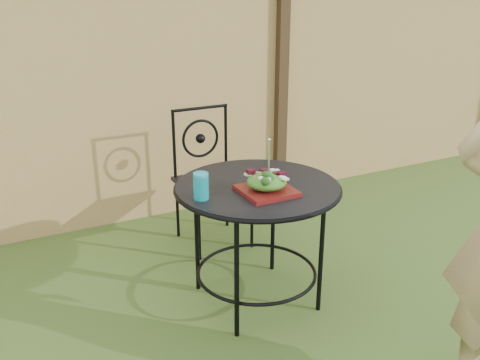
{
  "coord_description": "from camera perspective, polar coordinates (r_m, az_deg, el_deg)",
  "views": [
    {
      "loc": [
        -1.03,
        -1.64,
        1.77
      ],
      "look_at": [
        0.22,
        0.79,
        0.75
      ],
      "focal_mm": 40.0,
      "sensor_mm": 36.0,
      "label": 1
    }
  ],
  "objects": [
    {
      "name": "fence",
      "position": [
        4.06,
        -12.0,
        8.31
      ],
      "size": [
        8.0,
        0.12,
        1.9
      ],
      "color": "tan",
      "rests_on": "ground"
    },
    {
      "name": "patio_table",
      "position": [
        2.98,
        1.86,
        -3.01
      ],
      "size": [
        0.92,
        0.92,
        0.72
      ],
      "color": "black",
      "rests_on": "ground"
    },
    {
      "name": "patio_chair",
      "position": [
        3.75,
        -3.23,
        0.68
      ],
      "size": [
        0.46,
        0.46,
        0.95
      ],
      "color": "black",
      "rests_on": "ground"
    },
    {
      "name": "salad_plate",
      "position": [
        2.82,
        2.85,
        -1.15
      ],
      "size": [
        0.27,
        0.27,
        0.02
      ],
      "primitive_type": "cube",
      "color": "#4A0A10",
      "rests_on": "patio_table"
    },
    {
      "name": "salad",
      "position": [
        2.8,
        2.87,
        -0.16
      ],
      "size": [
        0.21,
        0.21,
        0.08
      ],
      "primitive_type": "ellipsoid",
      "color": "#235614",
      "rests_on": "salad_plate"
    },
    {
      "name": "fork",
      "position": [
        2.76,
        3.1,
        2.4
      ],
      "size": [
        0.01,
        0.01,
        0.18
      ],
      "primitive_type": "cylinder",
      "color": "silver",
      "rests_on": "salad"
    },
    {
      "name": "drinking_glass",
      "position": [
        2.72,
        -4.18,
        -0.64
      ],
      "size": [
        0.08,
        0.08,
        0.14
      ],
      "primitive_type": "cylinder",
      "color": "#0E99A9",
      "rests_on": "patio_table"
    }
  ]
}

